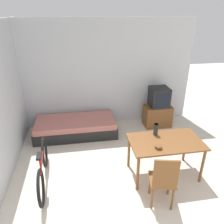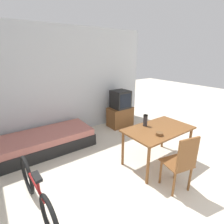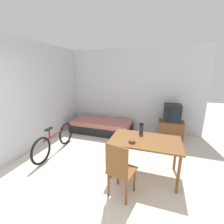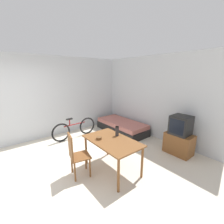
{
  "view_description": "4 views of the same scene",
  "coord_description": "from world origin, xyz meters",
  "views": [
    {
      "loc": [
        -0.58,
        -1.6,
        2.85
      ],
      "look_at": [
        0.05,
        2.18,
        1.04
      ],
      "focal_mm": 35.0,
      "sensor_mm": 36.0,
      "label": 1
    },
    {
      "loc": [
        -1.54,
        -0.43,
        2.07
      ],
      "look_at": [
        0.32,
        2.16,
        0.99
      ],
      "focal_mm": 28.0,
      "sensor_mm": 36.0,
      "label": 2
    },
    {
      "loc": [
        1.11,
        -1.14,
        1.96
      ],
      "look_at": [
        0.04,
        2.13,
        1.03
      ],
      "focal_mm": 24.0,
      "sensor_mm": 36.0,
      "label": 3
    },
    {
      "loc": [
        3.23,
        -0.38,
        2.12
      ],
      "look_at": [
        -0.03,
        2.25,
        1.05
      ],
      "focal_mm": 24.0,
      "sensor_mm": 36.0,
      "label": 4
    }
  ],
  "objects": [
    {
      "name": "wooden_chair",
      "position": [
        0.6,
        0.77,
        0.53
      ],
      "size": [
        0.47,
        0.47,
        0.96
      ],
      "color": "brown",
      "rests_on": "ground_plane"
    },
    {
      "name": "thermos_flask",
      "position": [
        0.79,
        1.73,
        0.86
      ],
      "size": [
        0.08,
        0.08,
        0.22
      ],
      "color": "#2D2D33",
      "rests_on": "dining_table"
    },
    {
      "name": "mate_bowl",
      "position": [
        0.69,
        1.29,
        0.76
      ],
      "size": [
        0.12,
        0.12,
        0.05
      ],
      "color": "brown",
      "rests_on": "dining_table"
    },
    {
      "name": "dining_table",
      "position": [
        0.91,
        1.49,
        0.65
      ],
      "size": [
        1.29,
        0.77,
        0.73
      ],
      "color": "brown",
      "rests_on": "ground_plane"
    },
    {
      "name": "tv",
      "position": [
        1.47,
        3.36,
        0.49
      ],
      "size": [
        0.7,
        0.46,
        1.07
      ],
      "color": "brown",
      "rests_on": "ground_plane"
    },
    {
      "name": "daybed",
      "position": [
        -0.69,
        3.24,
        0.2
      ],
      "size": [
        1.98,
        0.9,
        0.4
      ],
      "color": "black",
      "rests_on": "ground_plane"
    },
    {
      "name": "wall_back",
      "position": [
        0.0,
        3.8,
        1.35
      ],
      "size": [
        4.84,
        0.06,
        2.7
      ],
      "color": "silver",
      "rests_on": "ground_plane"
    },
    {
      "name": "bicycle",
      "position": [
        -1.29,
        1.63,
        0.32
      ],
      "size": [
        0.13,
        1.59,
        0.71
      ],
      "color": "black",
      "rests_on": "ground_plane"
    }
  ]
}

